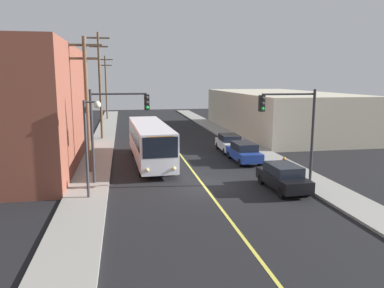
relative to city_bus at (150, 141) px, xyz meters
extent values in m
plane|color=black|center=(2.90, -7.62, -1.82)|extent=(120.00, 120.00, 0.00)
cube|color=gray|center=(-4.35, 2.38, -1.74)|extent=(2.50, 90.00, 0.15)
cube|color=gray|center=(10.15, 2.38, -1.74)|extent=(2.50, 90.00, 0.15)
cube|color=#D8CC4C|center=(2.90, 7.38, -1.81)|extent=(0.16, 60.00, 0.01)
cube|color=brown|center=(-10.60, 1.13, 2.81)|extent=(10.00, 19.38, 9.25)
cube|color=black|center=(-5.64, 1.13, -0.22)|extent=(0.06, 13.57, 1.30)
cube|color=black|center=(-5.64, 1.13, 2.98)|extent=(0.06, 13.57, 1.30)
cube|color=beige|center=(17.40, 15.49, 0.70)|extent=(12.00, 26.52, 5.04)
cube|color=black|center=(11.44, 15.49, -0.22)|extent=(0.06, 18.56, 1.30)
cube|color=silver|center=(0.00, 0.01, 0.01)|extent=(3.06, 12.10, 2.75)
cube|color=black|center=(0.25, -5.96, 0.53)|extent=(2.35, 0.18, 1.40)
cube|color=black|center=(-0.25, 5.99, 0.63)|extent=(2.30, 0.18, 1.10)
cube|color=black|center=(-1.25, -0.04, 0.53)|extent=(0.49, 10.19, 1.10)
cube|color=black|center=(1.25, 0.07, 0.53)|extent=(0.49, 10.19, 1.10)
cube|color=orange|center=(0.25, -5.95, 1.13)|extent=(1.79, 0.14, 0.30)
sphere|color=#F9D872|center=(-0.64, -6.04, -0.92)|extent=(0.24, 0.24, 0.24)
sphere|color=#F9D872|center=(1.15, -5.96, -0.92)|extent=(0.24, 0.24, 0.24)
cylinder|color=black|center=(-0.95, -4.23, -1.32)|extent=(0.34, 1.01, 1.00)
cylinder|color=black|center=(1.30, -4.14, -1.32)|extent=(0.34, 1.01, 1.00)
cylinder|color=black|center=(-1.27, 3.46, -1.32)|extent=(0.34, 1.01, 1.00)
cylinder|color=black|center=(0.98, 3.56, -1.32)|extent=(0.34, 1.01, 1.00)
cube|color=black|center=(7.50, -9.06, -1.15)|extent=(1.94, 4.46, 0.70)
cube|color=black|center=(7.50, -9.06, -0.50)|extent=(1.70, 2.52, 0.60)
cylinder|color=black|center=(6.75, -10.58, -1.50)|extent=(0.24, 0.65, 0.64)
cylinder|color=black|center=(8.35, -10.53, -1.50)|extent=(0.24, 0.65, 0.64)
cylinder|color=black|center=(6.65, -7.58, -1.50)|extent=(0.24, 0.65, 0.64)
cylinder|color=black|center=(8.25, -7.53, -1.50)|extent=(0.24, 0.65, 0.64)
cube|color=navy|center=(7.60, -1.09, -1.15)|extent=(1.86, 4.42, 0.70)
cube|color=black|center=(7.60, -1.09, -0.50)|extent=(1.65, 2.48, 0.60)
cylinder|color=black|center=(6.82, -2.60, -1.50)|extent=(0.23, 0.64, 0.64)
cylinder|color=black|center=(8.42, -2.58, -1.50)|extent=(0.23, 0.64, 0.64)
cylinder|color=black|center=(6.78, 0.40, -1.50)|extent=(0.23, 0.64, 0.64)
cylinder|color=black|center=(8.38, 0.42, -1.50)|extent=(0.23, 0.64, 0.64)
cube|color=silver|center=(7.65, 3.43, -1.15)|extent=(1.95, 4.46, 0.70)
cube|color=black|center=(7.65, 3.43, -0.50)|extent=(1.71, 2.52, 0.60)
cylinder|color=black|center=(6.79, 1.96, -1.50)|extent=(0.24, 0.65, 0.64)
cylinder|color=black|center=(8.39, 1.91, -1.50)|extent=(0.24, 0.65, 0.64)
cylinder|color=black|center=(6.90, 4.96, -1.50)|extent=(0.24, 0.65, 0.64)
cylinder|color=black|center=(8.50, 4.90, -1.50)|extent=(0.24, 0.65, 0.64)
cylinder|color=brown|center=(-4.56, -2.57, 3.09)|extent=(0.28, 0.28, 9.51)
cube|color=#4C3D2D|center=(-4.56, -2.57, 7.25)|extent=(2.40, 0.16, 0.16)
cube|color=#4C3D2D|center=(-4.56, -2.57, 6.35)|extent=(2.00, 0.16, 0.16)
cylinder|color=brown|center=(-4.45, 12.79, 4.09)|extent=(0.28, 0.28, 11.51)
cube|color=#4C3D2D|center=(-4.45, 12.79, 9.24)|extent=(2.40, 0.16, 0.16)
cube|color=#4C3D2D|center=(-4.45, 12.79, 8.34)|extent=(2.00, 0.16, 0.16)
cylinder|color=brown|center=(-4.64, 33.36, 3.41)|extent=(0.28, 0.28, 10.16)
cube|color=#4C3D2D|center=(-4.64, 33.36, 7.89)|extent=(2.40, 0.16, 0.16)
cube|color=#4C3D2D|center=(-4.64, 33.36, 6.99)|extent=(2.00, 0.16, 0.16)
cylinder|color=#2D2D33|center=(-4.05, -5.74, 1.33)|extent=(0.18, 0.18, 6.00)
cylinder|color=#2D2D33|center=(-2.30, -5.74, 4.03)|extent=(3.50, 0.12, 0.12)
cube|color=black|center=(-0.55, -5.74, 3.48)|extent=(0.32, 0.36, 1.00)
sphere|color=#2D2D2D|center=(-0.55, -5.93, 3.80)|extent=(0.22, 0.22, 0.22)
sphere|color=#2D2D2D|center=(-0.55, -5.93, 3.48)|extent=(0.22, 0.22, 0.22)
sphere|color=green|center=(-0.55, -5.93, 3.16)|extent=(0.22, 0.22, 0.22)
cylinder|color=#2D2D33|center=(9.85, -8.04, 1.33)|extent=(0.18, 0.18, 6.00)
cylinder|color=#2D2D33|center=(8.10, -8.04, 4.03)|extent=(3.50, 0.12, 0.12)
cube|color=black|center=(6.35, -8.04, 3.48)|extent=(0.32, 0.36, 1.00)
sphere|color=#2D2D2D|center=(6.35, -8.23, 3.80)|extent=(0.22, 0.22, 0.22)
sphere|color=#2D2D2D|center=(6.35, -8.23, 3.48)|extent=(0.22, 0.22, 0.22)
sphere|color=green|center=(6.35, -8.23, 3.16)|extent=(0.22, 0.22, 0.22)
cylinder|color=#38383D|center=(-4.15, -8.80, 1.08)|extent=(0.16, 0.16, 5.50)
cylinder|color=#38383D|center=(-3.80, -8.80, 3.73)|extent=(0.70, 0.10, 0.10)
sphere|color=#EAE5C6|center=(-3.45, -8.80, 3.58)|extent=(0.40, 0.40, 0.40)
cylinder|color=red|center=(9.75, -4.16, -1.32)|extent=(0.26, 0.26, 0.70)
sphere|color=gold|center=(9.75, -4.16, -0.95)|extent=(0.24, 0.24, 0.24)
cylinder|color=red|center=(9.59, -4.16, -1.22)|extent=(0.12, 0.10, 0.10)
cylinder|color=red|center=(9.91, -4.16, -1.22)|extent=(0.12, 0.10, 0.10)
camera|label=1|loc=(-2.08, -30.18, 5.05)|focal=35.33mm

